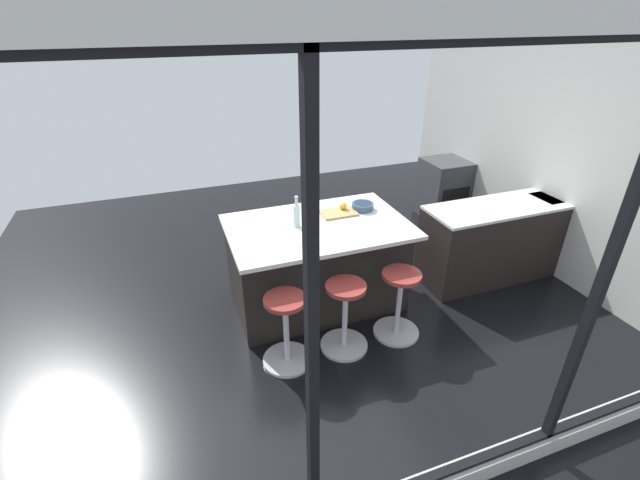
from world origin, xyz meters
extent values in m
plane|color=black|center=(0.00, 0.00, 0.00)|extent=(7.32, 7.32, 0.00)
cube|color=black|center=(0.00, 2.41, 2.70)|extent=(5.18, 0.06, 0.06)
cube|color=black|center=(0.00, 2.41, 0.15)|extent=(5.18, 0.06, 0.06)
cube|color=black|center=(-0.86, 2.41, 1.42)|extent=(0.05, 0.06, 2.55)
cube|color=black|center=(0.86, 2.41, 1.42)|extent=(0.05, 0.06, 2.55)
cube|color=beige|center=(-2.82, 0.00, 1.47)|extent=(0.12, 4.81, 2.95)
cube|color=black|center=(-2.47, 0.37, 0.43)|extent=(2.54, 0.60, 0.86)
cube|color=silver|center=(-2.47, 0.37, 0.88)|extent=(2.54, 0.60, 0.03)
cube|color=#38383D|center=(-2.78, 0.37, 0.83)|extent=(0.44, 0.36, 0.12)
cylinder|color=#B7B7BC|center=(-2.78, 0.22, 1.03)|extent=(0.02, 0.02, 0.28)
cube|color=#38383D|center=(-2.47, -1.25, 0.43)|extent=(0.60, 0.60, 0.86)
cube|color=black|center=(-2.47, -0.94, 0.39)|extent=(0.44, 0.01, 0.32)
cube|color=black|center=(0.05, 0.19, 0.45)|extent=(1.69, 0.94, 0.90)
cube|color=silver|center=(0.05, 0.24, 0.92)|extent=(1.75, 1.14, 0.04)
cylinder|color=#B7B7BC|center=(-0.50, 0.94, 0.01)|extent=(0.44, 0.44, 0.03)
cylinder|color=#B7B7BC|center=(-0.50, 0.94, 0.33)|extent=(0.05, 0.05, 0.63)
cylinder|color=maroon|center=(-0.50, 0.94, 0.67)|extent=(0.36, 0.36, 0.04)
cylinder|color=#B7B7BC|center=(0.05, 0.94, 0.01)|extent=(0.44, 0.44, 0.03)
cylinder|color=#B7B7BC|center=(0.05, 0.94, 0.33)|extent=(0.05, 0.05, 0.63)
cylinder|color=maroon|center=(0.05, 0.94, 0.67)|extent=(0.36, 0.36, 0.04)
cylinder|color=#B7B7BC|center=(0.60, 0.94, 0.01)|extent=(0.44, 0.44, 0.03)
cylinder|color=#B7B7BC|center=(0.60, 0.94, 0.33)|extent=(0.05, 0.05, 0.63)
cylinder|color=maroon|center=(0.60, 0.94, 0.67)|extent=(0.36, 0.36, 0.04)
cube|color=tan|center=(-0.23, 0.06, 0.95)|extent=(0.36, 0.24, 0.02)
sphere|color=gold|center=(-0.30, 0.02, 1.00)|extent=(0.08, 0.08, 0.08)
cylinder|color=silver|center=(0.25, 0.20, 1.05)|extent=(0.06, 0.06, 0.22)
cylinder|color=silver|center=(0.25, 0.20, 1.20)|extent=(0.03, 0.03, 0.08)
cylinder|color=#B7B7BC|center=(0.25, 0.20, 1.25)|extent=(0.03, 0.03, 0.02)
cylinder|color=#334C6B|center=(-0.51, 0.05, 0.98)|extent=(0.23, 0.23, 0.07)
cylinder|color=#192635|center=(-0.51, 0.05, 0.99)|extent=(0.18, 0.18, 0.04)
camera|label=1|loc=(1.32, 3.77, 2.79)|focal=24.30mm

